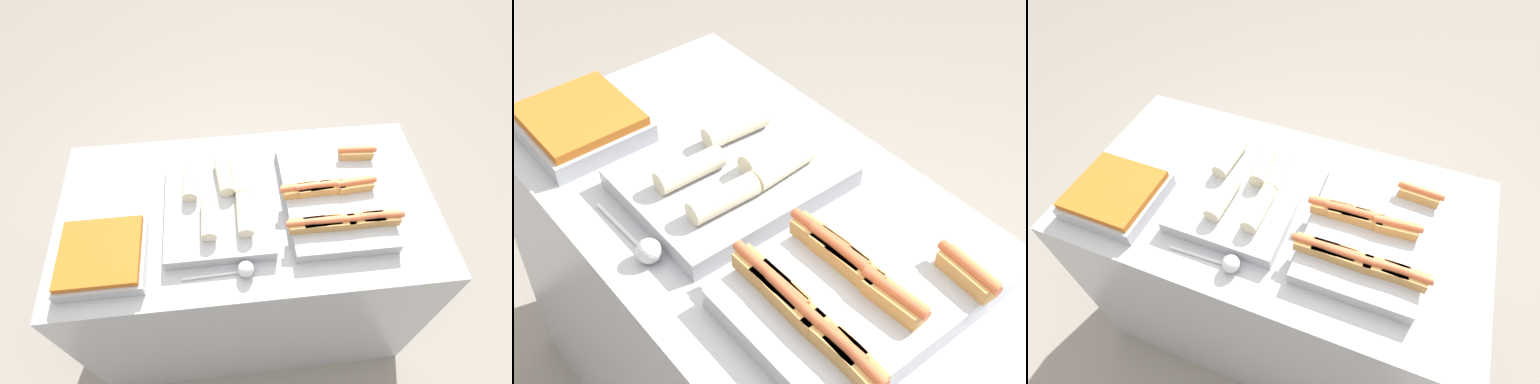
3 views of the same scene
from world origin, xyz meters
TOP-DOWN VIEW (x-y plane):
  - counter at (0.00, 0.00)m, footprint 1.40×0.74m
  - tray_hotdogs at (0.31, -0.01)m, footprint 0.40×0.51m
  - tray_wraps at (-0.11, 0.00)m, footprint 0.37×0.47m
  - tray_side_front at (-0.50, -0.18)m, footprint 0.28×0.27m
  - serving_spoon_near at (-0.04, -0.27)m, footprint 0.24×0.05m

SIDE VIEW (x-z plane):
  - counter at x=0.00m, z-range 0.00..0.91m
  - serving_spoon_near at x=-0.04m, z-range 0.91..0.96m
  - tray_wraps at x=-0.11m, z-range 0.89..1.00m
  - tray_side_front at x=-0.50m, z-range 0.91..0.98m
  - tray_hotdogs at x=0.31m, z-range 0.89..0.99m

